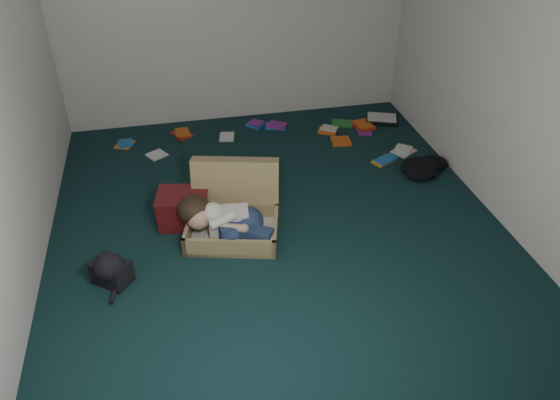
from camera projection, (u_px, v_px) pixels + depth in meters
name	position (u px, v px, depth m)	size (l,w,h in m)	color
floor	(277.00, 222.00, 4.98)	(4.50, 4.50, 0.00)	#0E2829
wall_back	(234.00, 10.00, 6.05)	(4.50, 4.50, 0.00)	white
wall_front	(380.00, 286.00, 2.43)	(4.50, 4.50, 0.00)	white
wall_left	(2.00, 113.00, 3.89)	(4.50, 4.50, 0.00)	white
wall_right	(508.00, 69.00, 4.59)	(4.50, 4.50, 0.00)	white
suitcase	(234.00, 211.00, 4.83)	(0.95, 0.93, 0.58)	#A08958
person	(225.00, 220.00, 4.64)	(0.80, 0.56, 0.36)	white
maroon_bin	(184.00, 209.00, 4.89)	(0.51, 0.43, 0.31)	#521013
backpack	(111.00, 271.00, 4.28)	(0.36, 0.29, 0.21)	black
clothing_pile	(426.00, 167.00, 5.66)	(0.41, 0.34, 0.13)	black
paper_tray	(382.00, 119.00, 6.67)	(0.46, 0.40, 0.05)	black
book_scatter	(288.00, 137.00, 6.31)	(3.23, 1.38, 0.02)	orange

